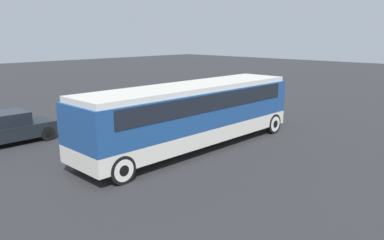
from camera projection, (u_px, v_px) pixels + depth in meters
ground_plane at (192, 148)px, 16.93m from camera, size 120.00×120.00×0.00m
tour_bus at (194, 110)px, 16.61m from camera, size 11.28×2.68×2.89m
parked_car_near at (6, 128)px, 17.44m from camera, size 4.03×1.89×1.50m
parked_car_mid at (184, 102)px, 24.18m from camera, size 4.65×1.78×1.51m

